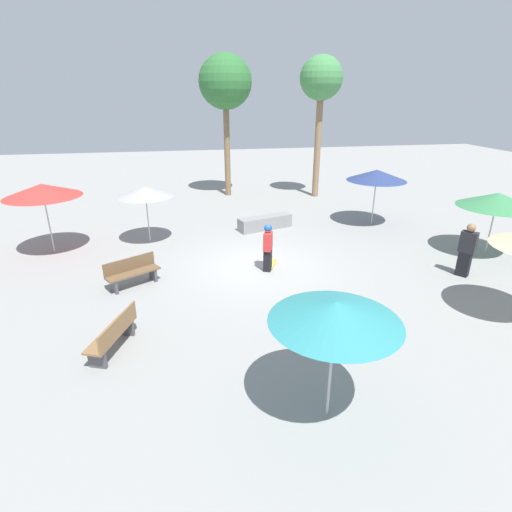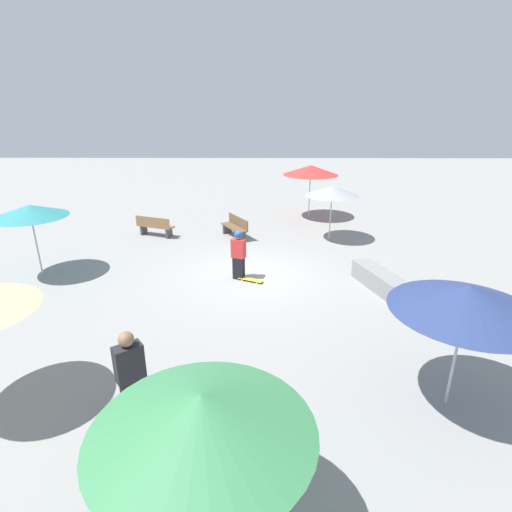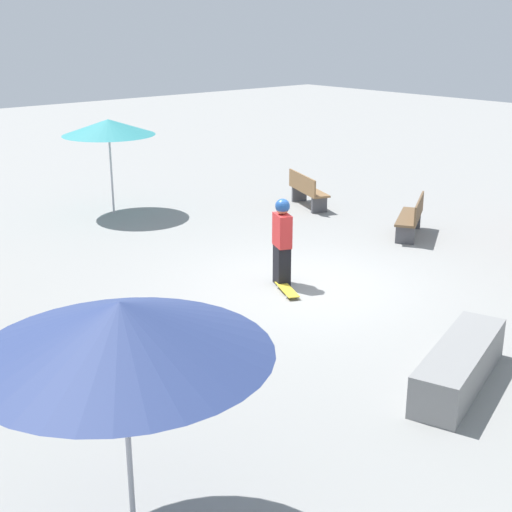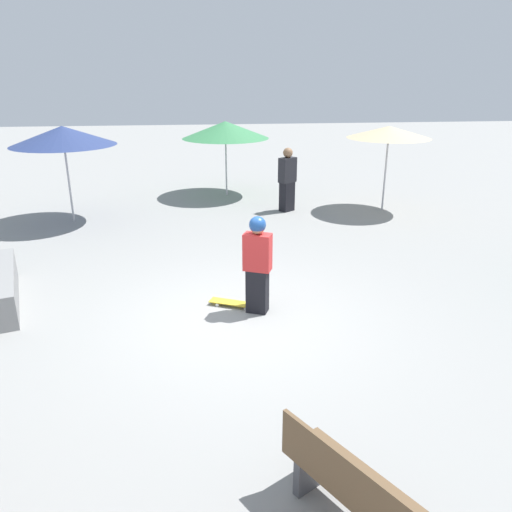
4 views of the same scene
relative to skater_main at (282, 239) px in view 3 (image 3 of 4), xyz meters
The scene contains 8 objects.
ground_plane 0.94m from the skater_main, 55.33° to the right, with size 60.00×60.00×0.00m, color gray.
skater_main is the anchor object (origin of this frame).
skateboard 0.90m from the skater_main, 120.49° to the right, with size 0.52×0.81×0.07m.
concrete_ledge 4.35m from the skater_main, 100.58° to the right, with size 2.41×1.30×0.55m.
bench_near 5.67m from the skater_main, 40.62° to the left, with size 0.99×1.65×0.85m.
bench_far 4.24m from the skater_main, ahead, with size 1.60×1.20×0.85m.
shade_umbrella_teal 6.50m from the skater_main, 87.58° to the left, with size 2.21×2.21×2.30m.
shade_umbrella_navy 7.05m from the skater_main, 143.92° to the right, with size 2.52×2.52×2.38m.
Camera 3 is at (-8.46, -8.45, 4.52)m, focal length 50.00 mm.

